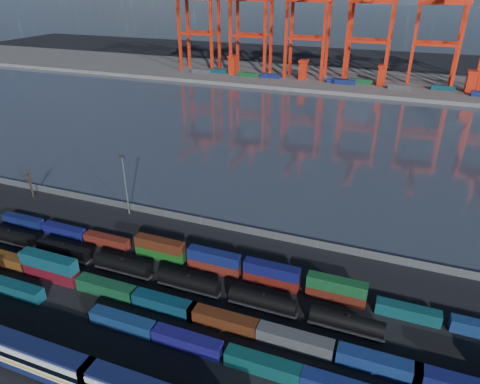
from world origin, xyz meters
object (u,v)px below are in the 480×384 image
(passenger_train, at_px, (22,353))
(tanker_string, at_px, (123,265))
(gantry_cranes, at_px, (339,10))
(bare_tree, at_px, (30,183))

(passenger_train, bearing_deg, tanker_string, 89.10)
(tanker_string, distance_m, gantry_cranes, 203.25)
(passenger_train, bearing_deg, gantry_cranes, 87.64)
(passenger_train, relative_size, bare_tree, 8.94)
(tanker_string, relative_size, gantry_cranes, 0.53)
(passenger_train, bearing_deg, bare_tree, 133.43)
(passenger_train, distance_m, gantry_cranes, 228.97)
(passenger_train, height_order, bare_tree, bare_tree)
(tanker_string, bearing_deg, gantry_cranes, 87.45)
(bare_tree, bearing_deg, tanker_string, -24.82)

